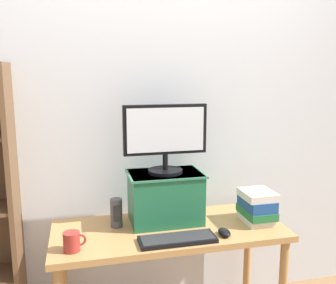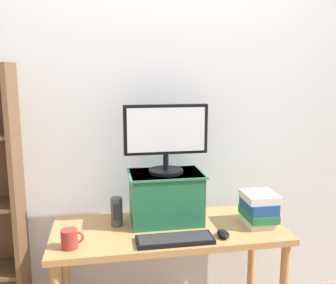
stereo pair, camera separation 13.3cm
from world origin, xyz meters
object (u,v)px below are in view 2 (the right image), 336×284
at_px(desk, 169,242).
at_px(book_stack, 259,208).
at_px(riser_box, 166,196).
at_px(keyboard, 174,240).
at_px(computer_monitor, 166,135).
at_px(desk_speaker, 117,212).
at_px(coffee_mug, 70,239).
at_px(computer_mouse, 223,234).

bearing_deg(desk, book_stack, -3.86).
bearing_deg(riser_box, desk, -91.26).
xyz_separation_m(keyboard, book_stack, (0.54, 0.15, 0.09)).
xyz_separation_m(computer_monitor, keyboard, (-0.00, -0.28, -0.52)).
distance_m(desk, keyboard, 0.21).
bearing_deg(desk_speaker, coffee_mug, -134.99).
xyz_separation_m(keyboard, desk_speaker, (-0.29, 0.27, 0.07)).
xyz_separation_m(keyboard, coffee_mug, (-0.54, 0.02, 0.04)).
bearing_deg(keyboard, computer_mouse, 2.25).
bearing_deg(keyboard, desk, 89.18).
relative_size(riser_box, computer_monitor, 0.90).
xyz_separation_m(riser_box, keyboard, (-0.00, -0.28, -0.15)).
relative_size(desk, desk_speaker, 7.89).
distance_m(riser_box, desk_speaker, 0.31).
bearing_deg(coffee_mug, keyboard, -2.48).
bearing_deg(riser_box, coffee_mug, -154.58).
bearing_deg(computer_mouse, desk_speaker, 155.17).
bearing_deg(desk, coffee_mug, -163.64).
relative_size(desk, computer_mouse, 12.91).
relative_size(desk, riser_box, 3.02).
bearing_deg(riser_box, keyboard, -90.98).
bearing_deg(computer_monitor, riser_box, 90.00).
bearing_deg(desk, computer_monitor, 88.72).
distance_m(computer_monitor, book_stack, 0.70).
xyz_separation_m(computer_monitor, computer_mouse, (0.27, -0.27, -0.51)).
height_order(riser_box, computer_mouse, riser_box).
xyz_separation_m(riser_box, coffee_mug, (-0.55, -0.26, -0.11)).
relative_size(book_stack, coffee_mug, 2.07).
relative_size(computer_mouse, coffee_mug, 0.89).
height_order(desk, riser_box, riser_box).
distance_m(computer_monitor, keyboard, 0.59).
bearing_deg(desk_speaker, keyboard, -42.99).
height_order(computer_mouse, book_stack, book_stack).
bearing_deg(computer_monitor, coffee_mug, -154.70).
bearing_deg(book_stack, desk_speaker, 171.39).
distance_m(keyboard, book_stack, 0.56).
bearing_deg(computer_monitor, computer_mouse, -45.24).
bearing_deg(riser_box, book_stack, -14.36).
relative_size(desk, computer_monitor, 2.72).
distance_m(keyboard, coffee_mug, 0.55).
bearing_deg(riser_box, desk_speaker, -177.98).
relative_size(book_stack, desk_speaker, 1.42).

